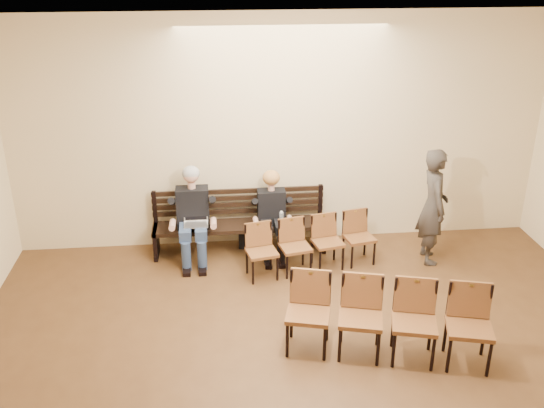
{
  "coord_description": "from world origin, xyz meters",
  "views": [
    {
      "loc": [
        -1.03,
        -3.6,
        4.36
      ],
      "look_at": [
        -0.24,
        4.05,
        1.02
      ],
      "focal_mm": 40.0,
      "sensor_mm": 36.0,
      "label": 1
    }
  ],
  "objects_px": {
    "laptop": "(196,226)",
    "water_bottle": "(281,225)",
    "bench": "(240,237)",
    "seated_woman": "(272,217)",
    "passerby": "(434,198)",
    "chair_row_front": "(312,245)",
    "chair_row_back": "(387,321)",
    "bag": "(252,239)",
    "seated_man": "(193,214)"
  },
  "relations": [
    {
      "from": "laptop",
      "to": "passerby",
      "type": "height_order",
      "value": "passerby"
    },
    {
      "from": "seated_woman",
      "to": "passerby",
      "type": "distance_m",
      "value": 2.36
    },
    {
      "from": "bench",
      "to": "chair_row_back",
      "type": "bearing_deg",
      "value": -61.25
    },
    {
      "from": "seated_woman",
      "to": "passerby",
      "type": "xyz_separation_m",
      "value": [
        2.29,
        -0.44,
        0.4
      ]
    },
    {
      "from": "laptop",
      "to": "bag",
      "type": "height_order",
      "value": "laptop"
    },
    {
      "from": "seated_man",
      "to": "laptop",
      "type": "distance_m",
      "value": 0.21
    },
    {
      "from": "seated_man",
      "to": "chair_row_front",
      "type": "relative_size",
      "value": 0.75
    },
    {
      "from": "seated_woman",
      "to": "bag",
      "type": "relative_size",
      "value": 3.36
    },
    {
      "from": "bench",
      "to": "laptop",
      "type": "relative_size",
      "value": 7.52
    },
    {
      "from": "water_bottle",
      "to": "chair_row_back",
      "type": "xyz_separation_m",
      "value": [
        0.91,
        -2.4,
        -0.09
      ]
    },
    {
      "from": "laptop",
      "to": "passerby",
      "type": "xyz_separation_m",
      "value": [
        3.41,
        -0.28,
        0.42
      ]
    },
    {
      "from": "bench",
      "to": "chair_row_front",
      "type": "bearing_deg",
      "value": -34.34
    },
    {
      "from": "water_bottle",
      "to": "passerby",
      "type": "xyz_separation_m",
      "value": [
        2.17,
        -0.23,
        0.44
      ]
    },
    {
      "from": "laptop",
      "to": "chair_row_back",
      "type": "height_order",
      "value": "chair_row_back"
    },
    {
      "from": "bench",
      "to": "laptop",
      "type": "distance_m",
      "value": 0.79
    },
    {
      "from": "bench",
      "to": "laptop",
      "type": "xyz_separation_m",
      "value": [
        -0.64,
        -0.28,
        0.35
      ]
    },
    {
      "from": "bench",
      "to": "seated_man",
      "type": "relative_size",
      "value": 1.84
    },
    {
      "from": "chair_row_back",
      "to": "chair_row_front",
      "type": "bearing_deg",
      "value": 118.74
    },
    {
      "from": "bench",
      "to": "seated_woman",
      "type": "height_order",
      "value": "seated_woman"
    },
    {
      "from": "bag",
      "to": "passerby",
      "type": "relative_size",
      "value": 0.18
    },
    {
      "from": "seated_woman",
      "to": "water_bottle",
      "type": "relative_size",
      "value": 5.69
    },
    {
      "from": "laptop",
      "to": "chair_row_front",
      "type": "relative_size",
      "value": 0.18
    },
    {
      "from": "bench",
      "to": "chair_row_front",
      "type": "distance_m",
      "value": 1.21
    },
    {
      "from": "water_bottle",
      "to": "bag",
      "type": "distance_m",
      "value": 0.73
    },
    {
      "from": "seated_woman",
      "to": "laptop",
      "type": "relative_size",
      "value": 3.42
    },
    {
      "from": "seated_woman",
      "to": "chair_row_back",
      "type": "relative_size",
      "value": 0.52
    },
    {
      "from": "laptop",
      "to": "water_bottle",
      "type": "distance_m",
      "value": 1.24
    },
    {
      "from": "bench",
      "to": "water_bottle",
      "type": "height_order",
      "value": "water_bottle"
    },
    {
      "from": "water_bottle",
      "to": "chair_row_back",
      "type": "relative_size",
      "value": 0.09
    },
    {
      "from": "bag",
      "to": "water_bottle",
      "type": "bearing_deg",
      "value": -46.79
    },
    {
      "from": "seated_man",
      "to": "water_bottle",
      "type": "relative_size",
      "value": 6.79
    },
    {
      "from": "water_bottle",
      "to": "chair_row_front",
      "type": "distance_m",
      "value": 0.55
    },
    {
      "from": "seated_man",
      "to": "bench",
      "type": "bearing_deg",
      "value": 9.94
    },
    {
      "from": "laptop",
      "to": "chair_row_front",
      "type": "bearing_deg",
      "value": -13.29
    },
    {
      "from": "bench",
      "to": "bag",
      "type": "distance_m",
      "value": 0.23
    },
    {
      "from": "laptop",
      "to": "chair_row_front",
      "type": "distance_m",
      "value": 1.69
    },
    {
      "from": "water_bottle",
      "to": "chair_row_back",
      "type": "bearing_deg",
      "value": -69.32
    },
    {
      "from": "seated_man",
      "to": "bag",
      "type": "relative_size",
      "value": 4.01
    },
    {
      "from": "chair_row_front",
      "to": "chair_row_back",
      "type": "xyz_separation_m",
      "value": [
        0.51,
        -2.06,
        0.08
      ]
    },
    {
      "from": "seated_woman",
      "to": "laptop",
      "type": "bearing_deg",
      "value": -171.63
    },
    {
      "from": "chair_row_front",
      "to": "chair_row_back",
      "type": "relative_size",
      "value": 0.83
    },
    {
      "from": "seated_woman",
      "to": "bag",
      "type": "distance_m",
      "value": 0.59
    },
    {
      "from": "bench",
      "to": "water_bottle",
      "type": "distance_m",
      "value": 0.76
    },
    {
      "from": "seated_man",
      "to": "water_bottle",
      "type": "xyz_separation_m",
      "value": [
        1.28,
        -0.21,
        -0.15
      ]
    },
    {
      "from": "bench",
      "to": "chair_row_front",
      "type": "height_order",
      "value": "chair_row_front"
    },
    {
      "from": "laptop",
      "to": "bag",
      "type": "distance_m",
      "value": 1.02
    },
    {
      "from": "chair_row_front",
      "to": "chair_row_back",
      "type": "bearing_deg",
      "value": -87.51
    },
    {
      "from": "bench",
      "to": "chair_row_back",
      "type": "xyz_separation_m",
      "value": [
        1.5,
        -2.74,
        0.24
      ]
    },
    {
      "from": "seated_man",
      "to": "chair_row_back",
      "type": "distance_m",
      "value": 3.42
    },
    {
      "from": "seated_woman",
      "to": "water_bottle",
      "type": "distance_m",
      "value": 0.24
    }
  ]
}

